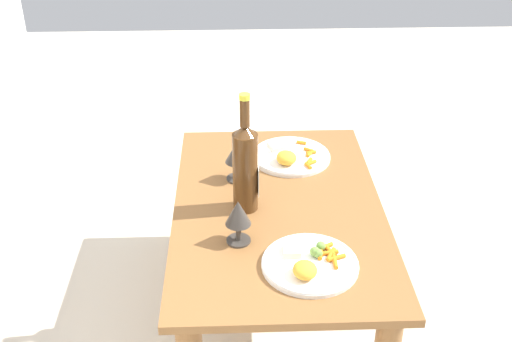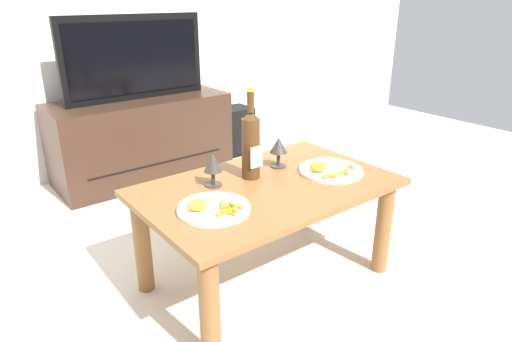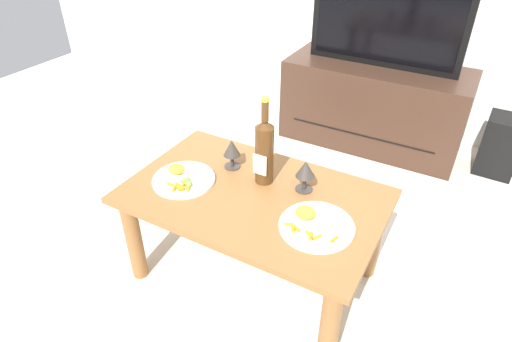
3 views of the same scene
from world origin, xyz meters
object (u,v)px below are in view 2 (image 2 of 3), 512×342
at_px(goblet_right, 279,147).
at_px(dining_table, 267,204).
at_px(wine_bottle, 251,143).
at_px(tv_screen, 134,58).
at_px(dinner_plate_right, 329,170).
at_px(tv_stand, 142,138).
at_px(goblet_left, 213,164).
at_px(dinner_plate_left, 213,207).
at_px(floor_speaker, 236,130).

bearing_deg(goblet_right, dining_table, -142.53).
bearing_deg(wine_bottle, tv_screen, 85.90).
bearing_deg(dinner_plate_right, tv_stand, 97.79).
relative_size(goblet_left, dinner_plate_left, 0.52).
bearing_deg(dinner_plate_right, dining_table, 168.11).
height_order(tv_screen, floor_speaker, tv_screen).
relative_size(tv_stand, goblet_right, 8.39).
distance_m(tv_screen, dinner_plate_right, 1.56).
bearing_deg(dinner_plate_left, dining_table, 11.99).
height_order(wine_bottle, goblet_left, wine_bottle).
bearing_deg(tv_stand, tv_screen, -90.00).
distance_m(tv_screen, dinner_plate_left, 1.60).
height_order(goblet_right, dinner_plate_left, goblet_right).
relative_size(goblet_right, dinner_plate_left, 0.52).
bearing_deg(dinner_plate_right, goblet_right, 124.68).
bearing_deg(goblet_left, dinner_plate_right, -21.65).
relative_size(dining_table, goblet_right, 7.54).
xyz_separation_m(floor_speaker, goblet_right, (-0.72, -1.34, 0.37)).
bearing_deg(floor_speaker, goblet_right, -116.09).
distance_m(tv_screen, wine_bottle, 1.36).
distance_m(tv_stand, goblet_left, 1.38).
relative_size(tv_screen, wine_bottle, 2.43).
xyz_separation_m(floor_speaker, goblet_left, (-1.06, -1.34, 0.37)).
bearing_deg(tv_screen, dining_table, -93.52).
bearing_deg(goblet_right, floor_speaker, 61.92).
relative_size(tv_screen, goblet_left, 6.81).
xyz_separation_m(wine_bottle, goblet_left, (-0.17, 0.02, -0.06)).
bearing_deg(dining_table, goblet_right, 37.47).
height_order(goblet_right, dinner_plate_right, goblet_right).
bearing_deg(tv_screen, dinner_plate_right, -82.20).
xyz_separation_m(floor_speaker, dinner_plate_right, (-0.59, -1.53, 0.29)).
height_order(tv_stand, goblet_right, goblet_right).
bearing_deg(dinner_plate_left, floor_speaker, 52.31).
relative_size(tv_screen, dinner_plate_left, 3.51).
bearing_deg(floor_speaker, goblet_left, -126.34).
height_order(dining_table, floor_speaker, dining_table).
distance_m(tv_screen, goblet_left, 1.37).
height_order(wine_bottle, dinner_plate_right, wine_bottle).
bearing_deg(wine_bottle, dinner_plate_right, -28.43).
height_order(dining_table, wine_bottle, wine_bottle).
distance_m(floor_speaker, wine_bottle, 1.69).
distance_m(floor_speaker, dinner_plate_right, 1.66).
xyz_separation_m(dining_table, tv_stand, (0.09, 1.45, -0.10)).
xyz_separation_m(dining_table, floor_speaker, (0.88, 1.47, -0.19)).
bearing_deg(dinner_plate_right, tv_screen, 97.80).
xyz_separation_m(tv_stand, goblet_left, (-0.27, -1.32, 0.28)).
bearing_deg(wine_bottle, goblet_left, 171.87).
relative_size(dining_table, floor_speaker, 2.84).
height_order(floor_speaker, dinner_plate_right, dinner_plate_right).
bearing_deg(floor_speaker, dining_table, -118.97).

